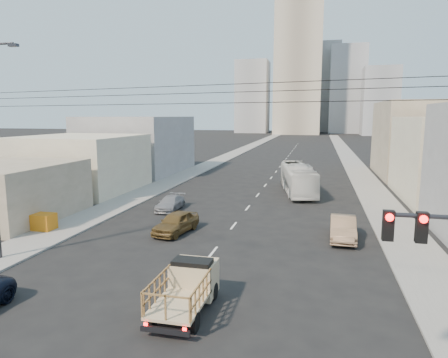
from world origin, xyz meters
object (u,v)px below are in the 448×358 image
at_px(city_bus, 298,179).
at_px(sedan_tan, 343,228).
at_px(flatbed_pickup, 186,285).
at_px(sedan_grey, 170,203).
at_px(crate_stack, 42,222).
at_px(sedan_brown, 176,222).

relative_size(city_bus, sedan_tan, 2.39).
bearing_deg(flatbed_pickup, sedan_grey, 113.06).
xyz_separation_m(city_bus, crate_stack, (-16.95, -18.63, -0.85)).
height_order(city_bus, sedan_grey, city_bus).
bearing_deg(city_bus, sedan_grey, -145.59).
bearing_deg(city_bus, flatbed_pickup, -107.29).
distance_m(flatbed_pickup, sedan_grey, 18.42).
height_order(sedan_tan, crate_stack, sedan_tan).
xyz_separation_m(city_bus, sedan_brown, (-7.49, -16.85, -0.79)).
xyz_separation_m(sedan_tan, sedan_grey, (-14.16, 5.26, -0.16)).
bearing_deg(sedan_brown, sedan_tan, 16.12).
bearing_deg(sedan_brown, sedan_grey, 124.39).
distance_m(flatbed_pickup, sedan_brown, 11.37).
relative_size(sedan_brown, crate_stack, 2.43).
relative_size(flatbed_pickup, sedan_brown, 1.01).
height_order(sedan_brown, crate_stack, sedan_brown).
bearing_deg(flatbed_pickup, sedan_tan, 59.23).
distance_m(flatbed_pickup, crate_stack, 16.31).
distance_m(city_bus, sedan_brown, 18.45).
xyz_separation_m(flatbed_pickup, sedan_brown, (-4.32, 10.51, -0.35)).
relative_size(city_bus, crate_stack, 6.14).
relative_size(sedan_brown, sedan_tan, 0.95).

